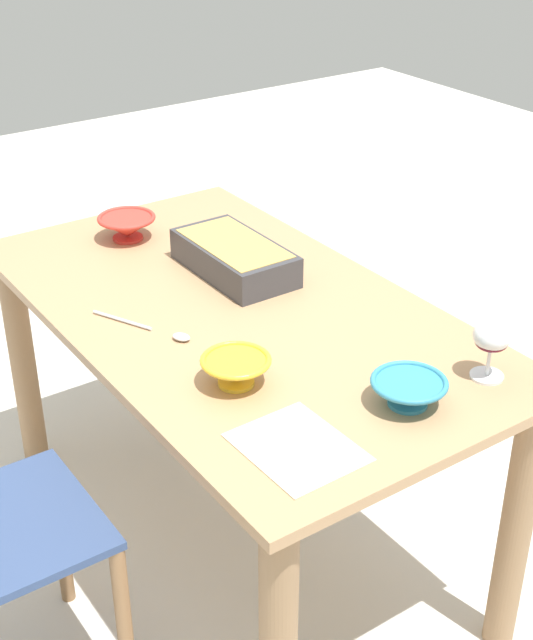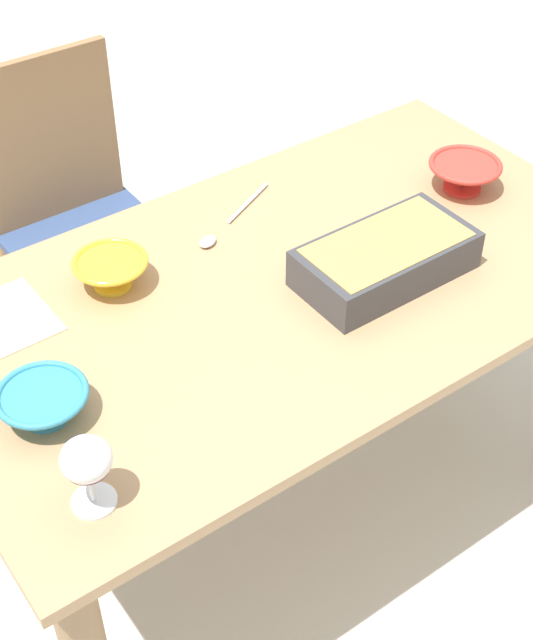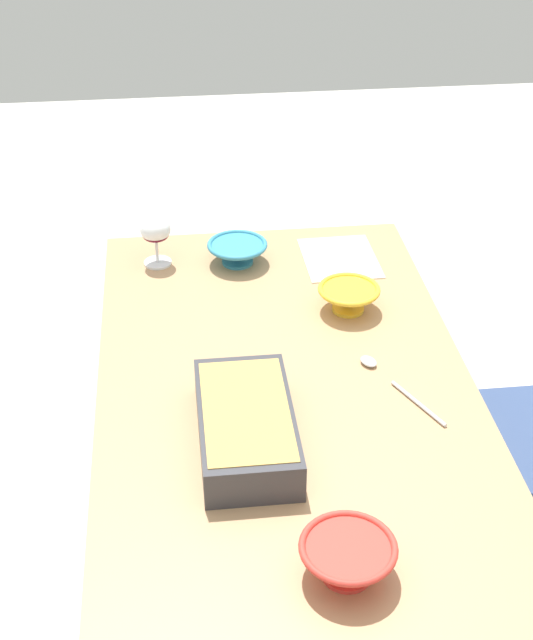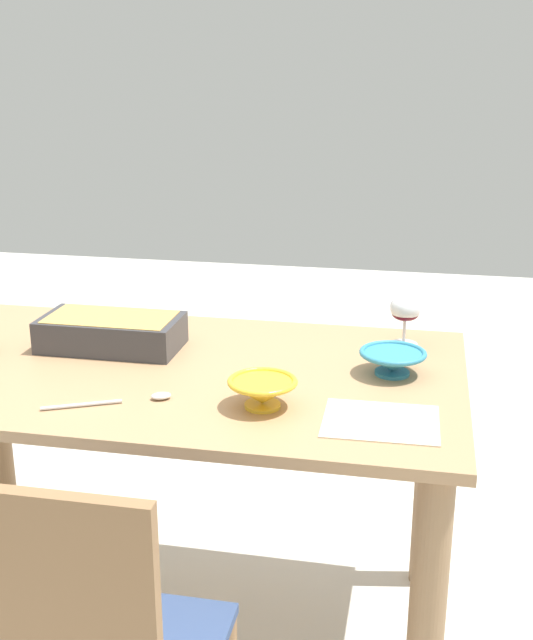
# 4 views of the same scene
# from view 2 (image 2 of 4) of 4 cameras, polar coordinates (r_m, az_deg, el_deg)

# --- Properties ---
(ground_plane) EXTENTS (8.00, 8.00, 0.00)m
(ground_plane) POSITION_cam_2_polar(r_m,az_deg,el_deg) (2.38, 1.01, -11.64)
(ground_plane) COLOR beige
(dining_table) EXTENTS (1.45, 0.81, 0.75)m
(dining_table) POSITION_cam_2_polar(r_m,az_deg,el_deg) (1.93, 1.22, -0.79)
(dining_table) COLOR tan
(dining_table) RESTS_ON ground_plane
(chair) EXTENTS (0.39, 0.42, 0.91)m
(chair) POSITION_cam_2_polar(r_m,az_deg,el_deg) (2.49, -11.47, 6.04)
(chair) COLOR #334772
(chair) RESTS_ON ground_plane
(wine_glass) EXTENTS (0.08, 0.08, 0.14)m
(wine_glass) POSITION_cam_2_polar(r_m,az_deg,el_deg) (1.41, -11.02, -8.67)
(wine_glass) COLOR white
(wine_glass) RESTS_ON dining_table
(casserole_dish) EXTENTS (0.35, 0.18, 0.08)m
(casserole_dish) POSITION_cam_2_polar(r_m,az_deg,el_deg) (1.84, 7.36, 3.87)
(casserole_dish) COLOR #38383D
(casserole_dish) RESTS_ON dining_table
(mixing_bowl) EXTENTS (0.16, 0.16, 0.07)m
(mixing_bowl) POSITION_cam_2_polar(r_m,az_deg,el_deg) (2.13, 12.09, 8.80)
(mixing_bowl) COLOR red
(mixing_bowl) RESTS_ON dining_table
(small_bowl) EXTENTS (0.16, 0.16, 0.06)m
(small_bowl) POSITION_cam_2_polar(r_m,az_deg,el_deg) (1.59, -13.60, -4.94)
(small_bowl) COLOR teal
(small_bowl) RESTS_ON dining_table
(serving_bowl) EXTENTS (0.15, 0.15, 0.06)m
(serving_bowl) POSITION_cam_2_polar(r_m,az_deg,el_deg) (1.83, -9.56, 3.04)
(serving_bowl) COLOR yellow
(serving_bowl) RESTS_ON dining_table
(serving_spoon) EXTENTS (0.26, 0.14, 0.01)m
(serving_spoon) POSITION_cam_2_polar(r_m,az_deg,el_deg) (1.98, -2.69, 5.77)
(serving_spoon) COLOR silver
(serving_spoon) RESTS_ON dining_table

